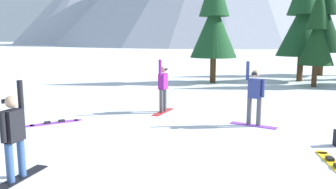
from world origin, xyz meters
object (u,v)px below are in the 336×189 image
object	(u,v)px
pine_tree_short	(303,18)
pine_tree_twin	(214,19)
snowboarder_midground	(255,96)
snowboarder_background	(163,87)
snowboarder_foreground	(14,135)
pine_tree_slender	(324,17)
loose_snowboard_far_spare	(55,123)
loose_snowboard_near_left	(334,164)
pine_tree_leaning	(317,32)

from	to	relation	value
pine_tree_short	pine_tree_twin	distance (m)	6.08
snowboarder_midground	snowboarder_background	distance (m)	3.64
snowboarder_midground	pine_tree_twin	size ratio (longest dim) A/B	0.28
snowboarder_foreground	pine_tree_slender	xyz separation A→B (m)	(12.08, 21.85, 3.56)
pine_tree_slender	pine_tree_twin	world-z (taller)	pine_tree_slender
snowboarder_foreground	loose_snowboard_far_spare	xyz separation A→B (m)	(-1.44, 4.45, -0.92)
snowboarder_background	loose_snowboard_near_left	xyz separation A→B (m)	(4.69, -4.90, -0.96)
loose_snowboard_near_left	loose_snowboard_far_spare	bearing A→B (deg)	161.73
snowboarder_foreground	pine_tree_twin	xyz separation A→B (m)	(3.73, 16.08, 3.15)
snowboarder_midground	pine_tree_leaning	distance (m)	11.14
pine_tree_short	loose_snowboard_near_left	bearing A→B (deg)	-100.51
snowboarder_midground	snowboarder_background	xyz separation A→B (m)	(-3.26, 1.62, -0.02)
snowboarder_midground	snowboarder_foreground	bearing A→B (deg)	-135.56
loose_snowboard_near_left	pine_tree_twin	size ratio (longest dim) A/B	0.25
snowboarder_midground	snowboarder_background	size ratio (longest dim) A/B	1.02
loose_snowboard_far_spare	pine_tree_slender	world-z (taller)	pine_tree_slender
pine_tree_slender	pine_tree_short	distance (m)	4.80
snowboarder_midground	pine_tree_leaning	size ratio (longest dim) A/B	0.35
pine_tree_twin	snowboarder_background	bearing A→B (deg)	-100.94
snowboarder_foreground	snowboarder_background	distance (m)	6.96
loose_snowboard_near_left	pine_tree_short	distance (m)	16.79
snowboarder_foreground	pine_tree_slender	distance (m)	25.22
loose_snowboard_far_spare	pine_tree_leaning	world-z (taller)	pine_tree_leaning
snowboarder_midground	pine_tree_twin	distance (m)	11.51
loose_snowboard_far_spare	pine_tree_leaning	distance (m)	15.71
snowboarder_background	snowboarder_midground	bearing A→B (deg)	-26.35
pine_tree_twin	pine_tree_slender	bearing A→B (deg)	34.66
pine_tree_short	snowboarder_midground	bearing A→B (deg)	-109.10
loose_snowboard_far_spare	pine_tree_twin	distance (m)	13.36
loose_snowboard_near_left	loose_snowboard_far_spare	size ratio (longest dim) A/B	1.16
pine_tree_leaning	pine_tree_short	bearing A→B (deg)	93.69
pine_tree_twin	loose_snowboard_far_spare	bearing A→B (deg)	-113.98
snowboarder_midground	loose_snowboard_near_left	xyz separation A→B (m)	(1.43, -3.29, -0.98)
snowboarder_midground	pine_tree_twin	bearing A→B (deg)	97.50
snowboarder_background	loose_snowboard_far_spare	size ratio (longest dim) A/B	1.28
pine_tree_slender	pine_tree_leaning	world-z (taller)	pine_tree_slender
pine_tree_leaning	pine_tree_twin	bearing A→B (deg)	169.73
snowboarder_background	pine_tree_short	bearing A→B (deg)	55.35
snowboarder_foreground	pine_tree_leaning	distance (m)	18.03
pine_tree_slender	pine_tree_twin	bearing A→B (deg)	-145.34
pine_tree_slender	pine_tree_leaning	xyz separation A→B (m)	(-2.33, -6.86, -1.26)
pine_tree_slender	pine_tree_twin	size ratio (longest dim) A/B	1.10
snowboarder_background	pine_tree_leaning	size ratio (longest dim) A/B	0.35
snowboarder_foreground	pine_tree_slender	bearing A→B (deg)	61.07
pine_tree_short	pine_tree_twin	bearing A→B (deg)	-163.86
loose_snowboard_near_left	pine_tree_twin	bearing A→B (deg)	101.39
snowboarder_foreground	snowboarder_background	bearing A→B (deg)	74.02
pine_tree_leaning	snowboarder_foreground	bearing A→B (deg)	-123.05
snowboarder_background	pine_tree_twin	xyz separation A→B (m)	(1.81, 9.38, 3.10)
pine_tree_leaning	pine_tree_slender	bearing A→B (deg)	71.28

